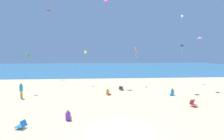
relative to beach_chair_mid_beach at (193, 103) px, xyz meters
The scene contains 17 objects.
ground_plane 9.00m from the beach_chair_mid_beach, 145.98° to the left, with size 120.00×120.00×0.00m, color #C6B58C.
ocean_water 50.13m from the beach_chair_mid_beach, 98.55° to the left, with size 120.00×60.00×0.05m, color teal.
beach_chair_mid_beach is the anchor object (origin of this frame).
beach_chair_far_left 9.72m from the beach_chair_mid_beach, 126.60° to the left, with size 0.80×0.80×0.56m.
beach_chair_near_camera 14.47m from the beach_chair_mid_beach, 164.92° to the right, with size 0.73×0.64×0.57m.
person_0 9.34m from the beach_chair_mid_beach, 146.28° to the left, with size 0.59×0.36×0.74m.
person_1 4.48m from the beach_chair_mid_beach, 90.66° to the left, with size 0.69×0.70×0.81m.
person_3 11.45m from the beach_chair_mid_beach, 167.35° to the right, with size 0.41×0.66×0.80m.
person_4 17.98m from the beach_chair_mid_beach, 166.33° to the left, with size 0.48×0.48×1.72m.
kite_green 19.28m from the beach_chair_mid_beach, 158.85° to the left, with size 0.64×0.43×1.24m.
kite_orange 12.69m from the beach_chair_mid_beach, 105.38° to the left, with size 0.41×0.98×1.78m.
kite_red 31.29m from the beach_chair_mid_beach, 131.91° to the left, with size 0.96×0.90×1.74m.
kite_black 8.49m from the beach_chair_mid_beach, 74.55° to the left, with size 0.82×0.80×1.16m.
kite_magenta 18.29m from the beach_chair_mid_beach, 125.00° to the left, with size 0.74×0.54×1.60m.
kite_yellow 17.39m from the beach_chair_mid_beach, 131.46° to the left, with size 0.73×0.77×1.41m.
kite_white 18.90m from the beach_chair_mid_beach, 68.54° to the left, with size 0.60×0.70×1.52m.
kite_pink 11.07m from the beach_chair_mid_beach, 56.56° to the left, with size 0.77×0.80×1.17m.
Camera 1 is at (-1.42, -10.13, 4.91)m, focal length 27.38 mm.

